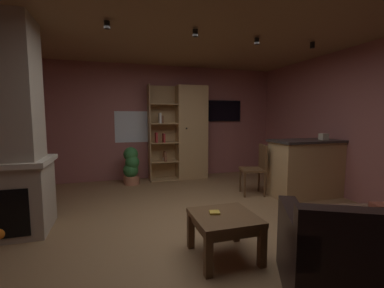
{
  "coord_description": "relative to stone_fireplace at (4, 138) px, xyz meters",
  "views": [
    {
      "loc": [
        -1.03,
        -3.0,
        1.42
      ],
      "look_at": [
        0.0,
        0.4,
        1.05
      ],
      "focal_mm": 24.22,
      "sensor_mm": 36.0,
      "label": 1
    }
  ],
  "objects": [
    {
      "name": "floor",
      "position": [
        2.28,
        -0.58,
        -1.18
      ],
      "size": [
        5.66,
        5.97,
        0.02
      ],
      "primitive_type": "cube",
      "color": "olive",
      "rests_on": "ground"
    },
    {
      "name": "wall_back",
      "position": [
        2.28,
        2.43,
        0.13
      ],
      "size": [
        5.78,
        0.06,
        2.59
      ],
      "primitive_type": "cube",
      "color": "#9E5B56",
      "rests_on": "ground"
    },
    {
      "name": "wall_right",
      "position": [
        5.14,
        -0.58,
        0.13
      ],
      "size": [
        0.06,
        5.97,
        2.59
      ],
      "primitive_type": "cube",
      "color": "#9E5B56",
      "rests_on": "ground"
    },
    {
      "name": "ceiling",
      "position": [
        2.28,
        -0.58,
        1.43
      ],
      "size": [
        5.66,
        5.97,
        0.02
      ],
      "primitive_type": "cube",
      "color": "#8E6B47"
    },
    {
      "name": "window_pane_back",
      "position": [
        1.64,
        2.4,
        0.03
      ],
      "size": [
        0.75,
        0.01,
        0.7
      ],
      "primitive_type": "cube",
      "color": "white"
    },
    {
      "name": "stone_fireplace",
      "position": [
        0.0,
        0.0,
        0.0
      ],
      "size": [
        0.97,
        0.8,
        2.59
      ],
      "color": "tan",
      "rests_on": "ground"
    },
    {
      "name": "bookshelf_cabinet",
      "position": [
        2.88,
        2.16,
        -0.12
      ],
      "size": [
        1.33,
        0.41,
        2.12
      ],
      "color": "tan",
      "rests_on": "ground"
    },
    {
      "name": "kitchen_bar_counter",
      "position": [
        4.66,
        0.18,
        -0.66
      ],
      "size": [
        1.54,
        0.64,
        1.02
      ],
      "color": "tan",
      "rests_on": "ground"
    },
    {
      "name": "tissue_box",
      "position": [
        4.8,
        0.11,
        -0.09
      ],
      "size": [
        0.13,
        0.13,
        0.11
      ],
      "primitive_type": "cube",
      "rotation": [
        0.0,
        0.0,
        -0.1
      ],
      "color": "#BFB299",
      "rests_on": "kitchen_bar_counter"
    },
    {
      "name": "coffee_table",
      "position": [
        2.29,
        -1.27,
        -0.82
      ],
      "size": [
        0.62,
        0.63,
        0.44
      ],
      "color": "brown",
      "rests_on": "ground"
    },
    {
      "name": "table_book_0",
      "position": [
        2.21,
        -1.2,
        -0.72
      ],
      "size": [
        0.12,
        0.12,
        0.02
      ],
      "primitive_type": "cube",
      "rotation": [
        0.0,
        0.0,
        -0.22
      ],
      "color": "gold",
      "rests_on": "coffee_table"
    },
    {
      "name": "dining_chair",
      "position": [
        3.74,
        0.54,
        -0.64
      ],
      "size": [
        0.51,
        0.51,
        0.92
      ],
      "color": "brown",
      "rests_on": "ground"
    },
    {
      "name": "potted_floor_plant",
      "position": [
        1.58,
        1.93,
        -0.77
      ],
      "size": [
        0.34,
        0.36,
        0.79
      ],
      "color": "#B77051",
      "rests_on": "ground"
    },
    {
      "name": "wall_mounted_tv",
      "position": [
        3.86,
        2.37,
        0.4
      ],
      "size": [
        0.91,
        0.06,
        0.51
      ],
      "color": "black"
    },
    {
      "name": "track_light_spot_0",
      "position": [
        0.29,
        -0.15,
        1.35
      ],
      "size": [
        0.07,
        0.07,
        0.09
      ],
      "primitive_type": "cylinder",
      "color": "black"
    },
    {
      "name": "track_light_spot_1",
      "position": [
        1.21,
        -0.2,
        1.35
      ],
      "size": [
        0.07,
        0.07,
        0.09
      ],
      "primitive_type": "cylinder",
      "color": "black"
    },
    {
      "name": "track_light_spot_2",
      "position": [
        2.31,
        -0.22,
        1.35
      ],
      "size": [
        0.07,
        0.07,
        0.09
      ],
      "primitive_type": "cylinder",
      "color": "black"
    },
    {
      "name": "track_light_spot_3",
      "position": [
        3.28,
        -0.13,
        1.35
      ],
      "size": [
        0.07,
        0.07,
        0.09
      ],
      "primitive_type": "cylinder",
      "color": "black"
    },
    {
      "name": "track_light_spot_4",
      "position": [
        4.21,
        -0.19,
        1.35
      ],
      "size": [
        0.07,
        0.07,
        0.09
      ],
      "primitive_type": "cylinder",
      "color": "black"
    }
  ]
}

